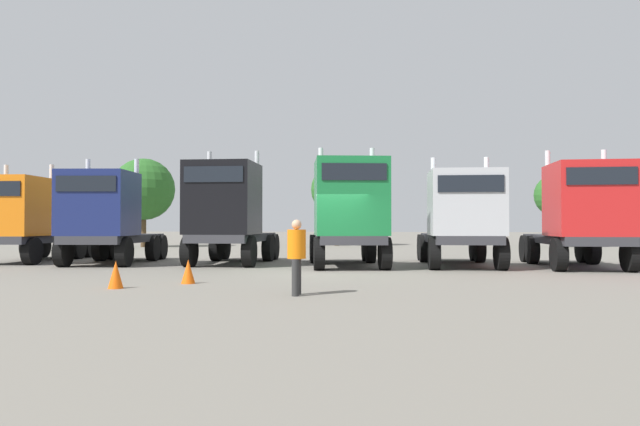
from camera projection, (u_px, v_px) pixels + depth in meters
name	position (u px, v px, depth m)	size (l,w,h in m)	color
ground	(328.00, 273.00, 18.10)	(200.00, 200.00, 0.00)	slate
semi_truck_orange	(21.00, 219.00, 22.86)	(3.03, 6.27, 3.96)	#333338
semi_truck_navy	(106.00, 217.00, 21.69)	(3.15, 5.95, 4.06)	#333338
semi_truck_black	(227.00, 212.00, 21.64)	(2.64, 5.81, 4.39)	#333338
semi_truck_green	(349.00, 211.00, 20.33)	(3.51, 6.35, 4.34)	#333338
semi_truck_silver	(462.00, 218.00, 20.46)	(2.74, 6.48, 3.96)	#333338
semi_truck_red	(583.00, 214.00, 19.64)	(2.57, 6.03, 4.15)	#333338
visitor_in_hivis	(297.00, 252.00, 12.37)	(0.40, 0.44, 1.63)	#2D2D2D
traffic_cone_near	(116.00, 275.00, 13.69)	(0.36, 0.36, 0.66)	#F2590C
traffic_cone_far	(188.00, 272.00, 14.83)	(0.36, 0.36, 0.62)	#F2590C
oak_far_left	(144.00, 189.00, 38.85)	(4.16, 4.16, 5.98)	#4C3823
oak_far_centre	(337.00, 190.00, 41.18)	(3.73, 3.73, 5.87)	#4C3823
oak_far_right	(556.00, 196.00, 37.91)	(2.82, 2.82, 4.86)	#4C3823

